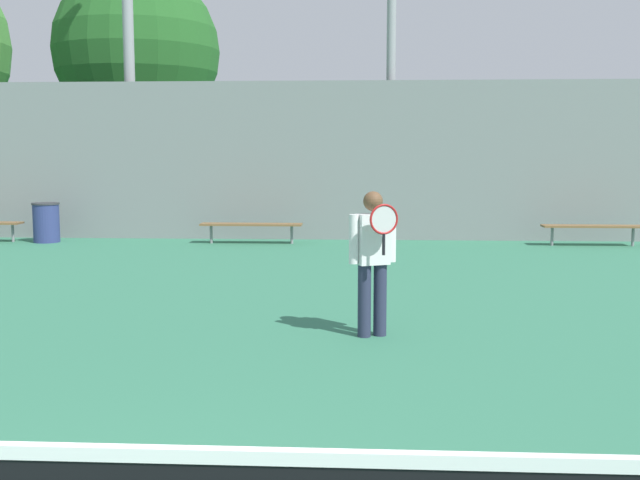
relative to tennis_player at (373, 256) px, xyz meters
The scene contains 6 objects.
tennis_player is the anchor object (origin of this frame).
bench_adjacent_court 8.44m from the tennis_player, 107.16° to the left, with size 2.18×0.40×0.43m.
bench_by_gate 9.34m from the tennis_player, 59.70° to the left, with size 2.08×0.40×0.43m.
trash_bin 10.68m from the tennis_player, 130.93° to the left, with size 0.58×0.58×0.86m.
back_fence 9.06m from the tennis_player, 97.95° to the left, with size 25.55×0.06×3.52m.
tree_green_broad 15.82m from the tennis_player, 115.55° to the left, with size 4.74×4.74×7.23m.
Camera 1 is at (1.13, -2.39, 1.94)m, focal length 42.00 mm.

